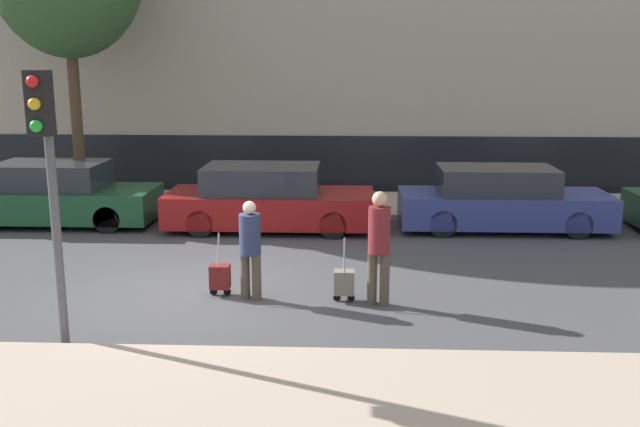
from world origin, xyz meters
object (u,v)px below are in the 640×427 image
traffic_light (46,154)px  pedestrian_right (379,241)px  parked_car_0 (58,196)px  parked_car_2 (501,201)px  trolley_right (344,282)px  trolley_left (220,277)px  parked_bicycle (240,189)px  parked_car_1 (268,200)px  pedestrian_left (250,244)px

traffic_light → pedestrian_right: bearing=23.7°
parked_car_0 → parked_car_2: parked_car_0 is taller
parked_car_0 → pedestrian_right: pedestrian_right is taller
parked_car_0 → trolley_right: 8.39m
trolley_left → traffic_light: (-1.73, -2.21, 2.29)m
parked_car_2 → parked_bicycle: size_ratio=2.61×
parked_car_0 → parked_bicycle: bearing=26.9°
trolley_left → parked_bicycle: size_ratio=0.59×
parked_car_2 → trolley_right: bearing=-124.8°
parked_car_1 → trolley_right: 5.15m
parked_car_1 → trolley_left: bearing=-93.1°
trolley_left → pedestrian_right: (2.55, -0.33, 0.72)m
parked_car_1 → parked_car_2: parked_car_1 is taller
parked_car_0 → parked_bicycle: parked_car_0 is taller
parked_car_1 → trolley_left: parked_car_1 is taller
parked_car_2 → traffic_light: traffic_light is taller
traffic_light → pedestrian_left: bearing=42.3°
trolley_left → pedestrian_right: bearing=-7.4°
parked_car_2 → pedestrian_left: size_ratio=2.88×
pedestrian_right → traffic_light: traffic_light is taller
parked_car_0 → parked_car_1: (4.90, -0.26, 0.00)m
pedestrian_left → traffic_light: size_ratio=0.44×
trolley_left → parked_car_0: bearing=133.6°
pedestrian_right → traffic_light: 4.93m
traffic_light → parked_car_0: bearing=112.3°
parked_car_0 → pedestrian_right: (7.19, -5.22, 0.36)m
parked_car_1 → parked_car_2: size_ratio=1.00×
trolley_left → parked_bicycle: 6.92m
parked_car_2 → trolley_right: (-3.45, -4.97, -0.35)m
parked_car_1 → pedestrian_right: 5.47m
parked_car_1 → pedestrian_left: size_ratio=2.88×
trolley_left → traffic_light: traffic_light is taller
parked_car_1 → parked_bicycle: bearing=113.4°
trolley_right → pedestrian_left: bearing=178.4°
trolley_right → parked_bicycle: size_ratio=0.59×
parked_car_2 → pedestrian_left: bearing=-135.1°
parked_car_1 → trolley_right: size_ratio=4.42×
parked_car_2 → trolley_right: 6.06m
trolley_left → traffic_light: bearing=-128.0°
parked_car_0 → traffic_light: size_ratio=1.20×
pedestrian_left → trolley_right: bearing=15.2°
trolley_right → trolley_left: bearing=174.4°
pedestrian_left → trolley_right: 1.60m
parked_car_1 → trolley_left: (-0.25, -4.62, -0.36)m
parked_car_2 → traffic_light: bearing=-135.9°
parked_car_2 → pedestrian_right: pedestrian_right is taller
parked_car_1 → pedestrian_right: pedestrian_right is taller
pedestrian_left → trolley_right: pedestrian_left is taller
parked_car_1 → parked_car_2: bearing=1.6°
parked_car_0 → parked_bicycle: (3.92, 1.99, -0.18)m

